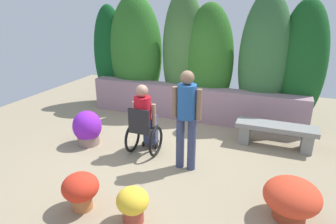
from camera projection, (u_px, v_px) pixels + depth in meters
ground_plane at (159, 155)px, 5.52m from camera, size 10.17×10.17×0.00m
stone_retaining_wall at (192, 103)px, 7.11m from camera, size 5.18×0.38×0.81m
hedge_backdrop at (192, 57)px, 7.21m from camera, size 5.76×1.00×3.01m
stone_bench at (276, 132)px, 5.76m from camera, size 1.51×0.43×0.46m
person_in_wheelchair at (144, 122)px, 5.42m from camera, size 0.53×0.66×1.33m
person_standing_companion at (187, 114)px, 4.77m from camera, size 0.49×0.30×1.69m
flower_pot_purple_near at (133, 203)px, 3.76m from camera, size 0.42×0.42×0.49m
flower_pot_terracotta_by_wall at (292, 198)px, 3.81m from camera, size 0.72×0.72×0.55m
flower_pot_red_accent at (87, 129)px, 5.85m from camera, size 0.56×0.56×0.69m
flower_pot_small_foreground at (81, 189)px, 3.99m from camera, size 0.50×0.50×0.53m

